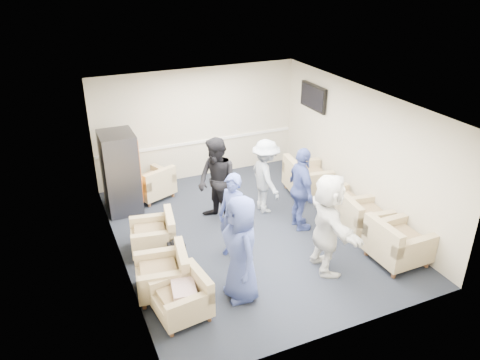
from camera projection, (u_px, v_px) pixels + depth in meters
name	position (u px, v px, depth m)	size (l,w,h in m)	color
floor	(250.00, 233.00, 9.36)	(6.00, 6.00, 0.00)	black
ceiling	(251.00, 102.00, 8.19)	(6.00, 6.00, 0.00)	silver
back_wall	(198.00, 124.00, 11.25)	(5.00, 0.02, 2.70)	beige
front_wall	(344.00, 257.00, 6.30)	(5.00, 0.02, 2.70)	beige
left_wall	(116.00, 197.00, 7.87)	(0.02, 6.00, 2.70)	beige
right_wall	(360.00, 151.00, 9.68)	(0.02, 6.00, 2.70)	beige
chair_rail	(199.00, 142.00, 11.43)	(4.98, 0.04, 0.06)	white
tv	(313.00, 97.00, 10.84)	(0.10, 1.00, 0.58)	black
armchair_left_near	(185.00, 299.00, 7.10)	(0.85, 0.85, 0.61)	tan
armchair_left_mid	(166.00, 275.00, 7.59)	(0.93, 0.93, 0.66)	tan
armchair_left_far	(156.00, 236.00, 8.67)	(0.91, 0.91, 0.63)	tan
armchair_right_near	(395.00, 245.00, 8.33)	(0.92, 0.92, 0.73)	tan
armchair_right_midnear	(362.00, 218.00, 9.23)	(0.93, 0.93, 0.67)	tan
armchair_right_midfar	(341.00, 204.00, 9.80)	(0.83, 0.83, 0.61)	tan
armchair_right_far	(305.00, 179.00, 10.77)	(1.02, 1.02, 0.73)	tan
armchair_corner	(153.00, 185.00, 10.58)	(1.06, 1.06, 0.65)	tan
vending_machine	(121.00, 173.00, 9.85)	(0.72, 0.83, 1.76)	#4D4C54
backpack	(177.00, 251.00, 8.34)	(0.29, 0.21, 0.49)	black
pillow	(184.00, 290.00, 7.02)	(0.46, 0.35, 0.13)	beige
person_front_left	(241.00, 249.00, 7.26)	(0.88, 0.57, 1.79)	#3C4B91
person_mid_left	(233.00, 217.00, 8.30)	(0.60, 0.39, 1.64)	#3C4B91
person_back_left	(217.00, 182.00, 9.34)	(0.89, 0.70, 1.84)	black
person_back_right	(266.00, 177.00, 9.84)	(1.05, 0.60, 1.62)	beige
person_mid_right	(301.00, 190.00, 9.17)	(1.01, 0.42, 1.73)	#3C4B91
person_front_right	(328.00, 224.00, 7.91)	(1.70, 0.54, 1.83)	white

